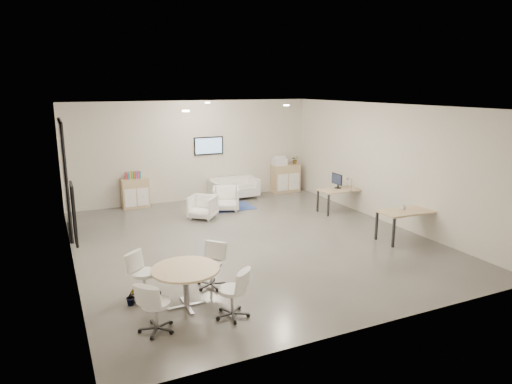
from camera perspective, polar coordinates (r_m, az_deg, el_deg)
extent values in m
cube|color=#514F4A|center=(11.25, -0.65, -7.96)|extent=(8.00, 9.00, 0.80)
cube|color=white|center=(10.50, -0.71, 12.87)|extent=(8.00, 9.00, 0.80)
cube|color=beige|center=(15.24, -8.26, 5.27)|extent=(8.00, 0.80, 3.20)
cube|color=beige|center=(6.67, 16.86, -5.35)|extent=(8.00, 0.80, 3.20)
cube|color=beige|center=(9.80, -24.87, -0.17)|extent=(0.80, 9.00, 3.20)
cube|color=beige|center=(13.09, 17.21, 3.54)|extent=(0.80, 9.00, 3.20)
cube|color=black|center=(12.29, -22.85, 1.67)|extent=(0.02, 1.90, 2.85)
cube|color=black|center=(12.12, -23.34, 8.11)|extent=(0.06, 1.90, 0.08)
cube|color=black|center=(11.40, -22.55, 0.87)|extent=(0.06, 0.08, 2.85)
cube|color=black|center=(13.19, -22.93, 2.38)|extent=(0.06, 0.08, 2.85)
cube|color=black|center=(12.44, -22.78, 1.80)|extent=(0.06, 0.07, 2.85)
cube|color=#B2B2B7|center=(11.93, -22.31, -0.45)|extent=(0.04, 0.60, 0.05)
cube|color=black|center=(8.26, -21.81, -2.55)|extent=(0.04, 0.54, 1.04)
cube|color=white|center=(8.26, -21.65, -2.54)|extent=(0.01, 0.46, 0.96)
cube|color=#DA473F|center=(8.32, -21.52, -3.86)|extent=(0.01, 0.32, 0.30)
cube|color=black|center=(14.96, -5.95, 5.77)|extent=(0.98, 0.05, 0.58)
cube|color=#88B7EB|center=(14.94, -5.92, 5.76)|extent=(0.90, 0.01, 0.50)
cylinder|color=#FFEAC6|center=(8.95, -8.76, 9.98)|extent=(0.14, 0.14, 0.03)
cylinder|color=#FFEAC6|center=(11.49, 3.82, 10.77)|extent=(0.14, 0.14, 0.03)
cylinder|color=#FFEAC6|center=(13.30, -6.09, 11.04)|extent=(0.14, 0.14, 0.03)
cube|color=tan|center=(14.41, -14.84, -0.13)|extent=(0.80, 0.40, 0.90)
cube|color=white|center=(14.20, -15.40, -0.73)|extent=(0.34, 0.02, 0.54)
cube|color=white|center=(14.26, -13.94, -0.59)|extent=(0.34, 0.02, 0.54)
cube|color=tan|center=(16.06, 3.70, 1.74)|extent=(0.97, 0.45, 0.97)
cube|color=white|center=(15.77, 3.39, 1.18)|extent=(0.41, 0.02, 0.58)
cube|color=white|center=(15.98, 4.80, 1.31)|extent=(0.41, 0.02, 0.58)
cube|color=red|center=(14.26, -15.96, 1.97)|extent=(0.04, 0.14, 0.22)
cube|color=#337FCC|center=(14.26, -15.72, 1.99)|extent=(0.04, 0.14, 0.22)
cube|color=gold|center=(14.27, -15.48, 2.01)|extent=(0.04, 0.14, 0.22)
cube|color=#4CB24C|center=(14.28, -15.25, 2.03)|extent=(0.04, 0.14, 0.22)
cube|color=#CC6619|center=(14.29, -15.01, 2.05)|extent=(0.04, 0.14, 0.22)
cube|color=purple|center=(14.30, -14.77, 2.07)|extent=(0.04, 0.14, 0.22)
cube|color=#E54C7F|center=(14.31, -14.53, 2.10)|extent=(0.04, 0.14, 0.22)
cube|color=teal|center=(14.32, -14.30, 2.12)|extent=(0.04, 0.14, 0.22)
cube|color=white|center=(15.84, 2.98, 3.86)|extent=(0.47, 0.40, 0.26)
cube|color=white|center=(15.81, 2.99, 4.43)|extent=(0.36, 0.30, 0.06)
cube|color=white|center=(15.10, -2.76, 0.09)|extent=(1.59, 0.83, 0.29)
cube|color=white|center=(15.31, -3.20, 1.39)|extent=(1.57, 0.22, 0.29)
cube|color=white|center=(14.82, -5.33, 0.38)|extent=(0.16, 0.79, 0.59)
cube|color=white|center=(15.34, -0.30, 0.88)|extent=(0.16, 0.79, 0.59)
cube|color=#2E418C|center=(14.05, -3.60, -1.92)|extent=(1.58, 1.07, 0.01)
imported|color=white|center=(12.89, -6.69, -1.74)|extent=(0.95, 0.95, 0.72)
imported|color=white|center=(13.66, -3.77, -0.69)|extent=(0.97, 0.94, 0.78)
cube|color=tan|center=(13.66, 10.56, 0.28)|extent=(1.33, 0.70, 0.04)
cube|color=black|center=(13.17, 9.03, -1.66)|extent=(0.05, 0.05, 0.65)
cube|color=black|center=(13.87, 13.22, -1.10)|extent=(0.05, 0.05, 0.65)
cube|color=black|center=(13.63, 7.73, -1.11)|extent=(0.05, 0.05, 0.65)
cube|color=black|center=(14.30, 11.85, -0.60)|extent=(0.05, 0.05, 0.65)
cube|color=tan|center=(11.54, 18.38, -2.30)|extent=(1.44, 0.77, 0.04)
cube|color=black|center=(11.00, 16.81, -4.92)|extent=(0.05, 0.05, 0.69)
cube|color=black|center=(11.88, 21.55, -3.95)|extent=(0.05, 0.05, 0.69)
cube|color=black|center=(11.43, 14.83, -4.11)|extent=(0.05, 0.05, 0.69)
cube|color=black|center=(12.28, 19.54, -3.24)|extent=(0.05, 0.05, 0.69)
cylinder|color=black|center=(13.77, 10.21, 0.52)|extent=(0.20, 0.20, 0.02)
cube|color=black|center=(13.74, 10.23, 1.01)|extent=(0.04, 0.03, 0.24)
cube|color=black|center=(13.69, 10.08, 1.61)|extent=(0.03, 0.50, 0.32)
cylinder|color=tan|center=(7.77, -8.80, -9.52)|extent=(1.14, 1.14, 0.04)
cylinder|color=#B2B2B7|center=(7.91, -8.71, -11.84)|extent=(0.10, 0.10, 0.66)
cube|color=#B2B2B7|center=(8.05, -8.64, -13.87)|extent=(0.67, 0.06, 0.03)
cube|color=#B2B2B7|center=(8.05, -8.64, -13.87)|extent=(0.06, 0.67, 0.03)
imported|color=#3F7F3F|center=(16.14, 4.90, 3.93)|extent=(0.26, 0.29, 0.22)
imported|color=#3F7F3F|center=(8.27, -15.30, -13.00)|extent=(0.29, 0.37, 0.15)
imported|color=white|center=(11.57, 17.95, -1.82)|extent=(0.13, 0.11, 0.12)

